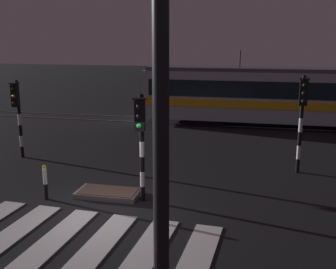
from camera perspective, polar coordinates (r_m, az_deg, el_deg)
name	(u,v)px	position (r m, az deg, el deg)	size (l,w,h in m)	color
ground_plane	(101,214)	(12.04, -9.16, -10.74)	(120.00, 120.00, 0.00)	black
rail_near	(183,124)	(23.69, 2.03, 1.46)	(80.00, 0.12, 0.03)	#59595E
rail_far	(187,119)	(25.08, 2.63, 2.12)	(80.00, 0.12, 0.03)	#59595E
crosswalk_zebra	(64,254)	(10.15, -14.14, -15.76)	(6.88, 5.05, 0.02)	silver
traffic_island	(108,193)	(13.25, -8.23, -8.00)	(1.97, 1.00, 0.18)	slate
traffic_light_corner_far_right	(302,110)	(15.42, 18.01, 3.27)	(0.36, 0.42, 3.57)	black
traffic_light_median_centre	(141,132)	(12.04, -3.76, 0.28)	(0.36, 0.42, 3.28)	black
traffic_light_corner_far_left	(17,107)	(17.74, -20.08, 3.52)	(0.36, 0.42, 3.19)	black
street_lamp_near_kerb	(155,71)	(4.08, -1.84, 8.71)	(0.44, 1.21, 7.16)	black
tram	(280,95)	(23.76, 15.19, 5.27)	(15.28, 2.58, 4.15)	#B2BCC1
bollard_island_edge	(45,182)	(13.22, -16.57, -6.32)	(0.12, 0.12, 1.11)	black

